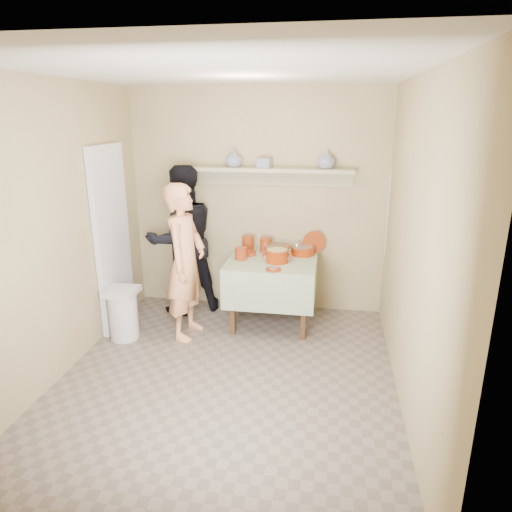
% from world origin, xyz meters
% --- Properties ---
extents(ground, '(3.50, 3.50, 0.00)m').
position_xyz_m(ground, '(0.00, 0.00, 0.00)').
color(ground, '#6D5F56').
rests_on(ground, ground).
extents(tile_panel, '(0.06, 0.70, 2.00)m').
position_xyz_m(tile_panel, '(-1.46, 0.95, 1.00)').
color(tile_panel, silver).
rests_on(tile_panel, ground).
extents(plate_stack_a, '(0.14, 0.14, 0.18)m').
position_xyz_m(plate_stack_a, '(-0.08, 1.54, 0.85)').
color(plate_stack_a, maroon).
rests_on(plate_stack_a, serving_table).
extents(plate_stack_b, '(0.14, 0.14, 0.16)m').
position_xyz_m(plate_stack_b, '(0.13, 1.55, 0.84)').
color(plate_stack_b, maroon).
rests_on(plate_stack_b, serving_table).
extents(bowl_stack, '(0.14, 0.14, 0.14)m').
position_xyz_m(bowl_stack, '(-0.09, 1.19, 0.83)').
color(bowl_stack, maroon).
rests_on(bowl_stack, serving_table).
extents(empty_bowl, '(0.16, 0.16, 0.05)m').
position_xyz_m(empty_bowl, '(-0.04, 1.38, 0.79)').
color(empty_bowl, maroon).
rests_on(empty_bowl, serving_table).
extents(propped_lid, '(0.27, 0.13, 0.26)m').
position_xyz_m(propped_lid, '(0.68, 1.60, 0.88)').
color(propped_lid, maroon).
rests_on(propped_lid, serving_table).
extents(vase_right, '(0.22, 0.22, 0.20)m').
position_xyz_m(vase_right, '(0.79, 1.63, 1.82)').
color(vase_right, navy).
rests_on(vase_right, wall_shelf).
extents(vase_left, '(0.27, 0.27, 0.20)m').
position_xyz_m(vase_left, '(-0.25, 1.64, 1.82)').
color(vase_left, navy).
rests_on(vase_left, wall_shelf).
extents(ceramic_box, '(0.16, 0.13, 0.10)m').
position_xyz_m(ceramic_box, '(0.10, 1.61, 1.77)').
color(ceramic_box, navy).
rests_on(ceramic_box, wall_shelf).
extents(person_cook, '(0.45, 0.64, 1.65)m').
position_xyz_m(person_cook, '(-0.60, 0.81, 0.82)').
color(person_cook, '#E39662').
rests_on(person_cook, ground).
extents(person_helper, '(1.08, 1.02, 1.75)m').
position_xyz_m(person_helper, '(-0.84, 1.44, 0.88)').
color(person_helper, black).
rests_on(person_helper, ground).
extents(room_shell, '(3.04, 3.54, 2.62)m').
position_xyz_m(room_shell, '(0.00, 0.00, 1.61)').
color(room_shell, tan).
rests_on(room_shell, ground).
extents(serving_table, '(0.97, 0.97, 0.76)m').
position_xyz_m(serving_table, '(0.25, 1.28, 0.64)').
color(serving_table, '#4C2D16').
rests_on(serving_table, ground).
extents(cazuela_meat_a, '(0.30, 0.30, 0.10)m').
position_xyz_m(cazuela_meat_a, '(0.28, 1.46, 0.82)').
color(cazuela_meat_a, '#771A01').
rests_on(cazuela_meat_a, serving_table).
extents(cazuela_meat_b, '(0.28, 0.28, 0.10)m').
position_xyz_m(cazuela_meat_b, '(0.57, 1.49, 0.82)').
color(cazuela_meat_b, '#771A01').
rests_on(cazuela_meat_b, serving_table).
extents(ladle, '(0.08, 0.26, 0.19)m').
position_xyz_m(ladle, '(0.50, 1.47, 0.87)').
color(ladle, silver).
rests_on(ladle, cazuela_meat_b).
extents(cazuela_rice, '(0.33, 0.25, 0.14)m').
position_xyz_m(cazuela_rice, '(0.31, 1.17, 0.85)').
color(cazuela_rice, '#771A01').
rests_on(cazuela_rice, serving_table).
extents(front_plate, '(0.16, 0.16, 0.03)m').
position_xyz_m(front_plate, '(0.31, 0.89, 0.77)').
color(front_plate, maroon).
rests_on(front_plate, serving_table).
extents(wall_shelf, '(1.80, 0.25, 0.21)m').
position_xyz_m(wall_shelf, '(0.20, 1.65, 1.67)').
color(wall_shelf, tan).
rests_on(wall_shelf, room_shell).
extents(trash_bin, '(0.32, 0.32, 0.56)m').
position_xyz_m(trash_bin, '(-1.25, 0.63, 0.28)').
color(trash_bin, silver).
rests_on(trash_bin, ground).
extents(electrical_cord, '(0.01, 0.05, 0.90)m').
position_xyz_m(electrical_cord, '(1.47, 1.48, 1.25)').
color(electrical_cord, silver).
rests_on(electrical_cord, wall_shelf).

